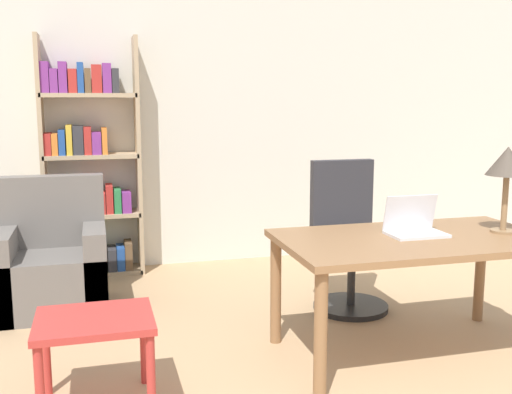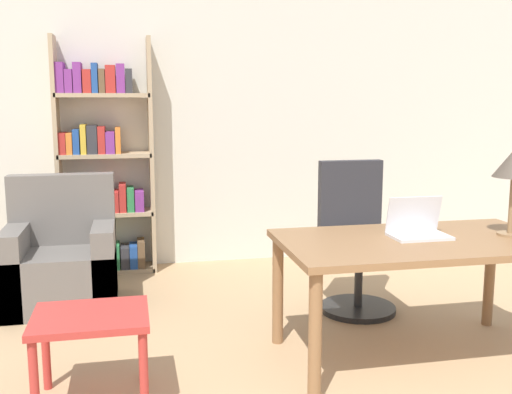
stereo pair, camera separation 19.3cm
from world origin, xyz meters
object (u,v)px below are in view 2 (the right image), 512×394
object	(u,v)px
side_table_blue	(91,329)
office_chair	(355,244)
bookshelf	(102,171)
laptop	(417,228)
desk	(417,254)
armchair	(62,263)

from	to	relation	value
side_table_blue	office_chair	bearing A→B (deg)	30.25
bookshelf	laptop	bearing A→B (deg)	-49.18
desk	armchair	xyz separation A→B (m)	(-2.17, 1.43, -0.32)
desk	bookshelf	xyz separation A→B (m)	(-1.89, 2.28, 0.27)
bookshelf	armchair	bearing A→B (deg)	-108.16
desk	bookshelf	bearing A→B (deg)	129.74
laptop	bookshelf	size ratio (longest dim) A/B	0.16
side_table_blue	bookshelf	xyz separation A→B (m)	(-0.03, 2.44, 0.52)
desk	side_table_blue	size ratio (longest dim) A/B	2.81
desk	office_chair	bearing A→B (deg)	91.81
side_table_blue	bookshelf	size ratio (longest dim) A/B	0.28
laptop	armchair	bearing A→B (deg)	148.11
desk	armchair	bearing A→B (deg)	146.73
office_chair	side_table_blue	bearing A→B (deg)	-149.75
laptop	armchair	size ratio (longest dim) A/B	0.35
office_chair	armchair	xyz separation A→B (m)	(-2.14, 0.51, -0.16)
side_table_blue	bookshelf	bearing A→B (deg)	90.62
laptop	office_chair	world-z (taller)	office_chair
office_chair	laptop	bearing A→B (deg)	-86.54
armchair	bookshelf	bearing A→B (deg)	71.84
desk	side_table_blue	xyz separation A→B (m)	(-1.87, -0.16, -0.25)
laptop	side_table_blue	distance (m)	1.94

